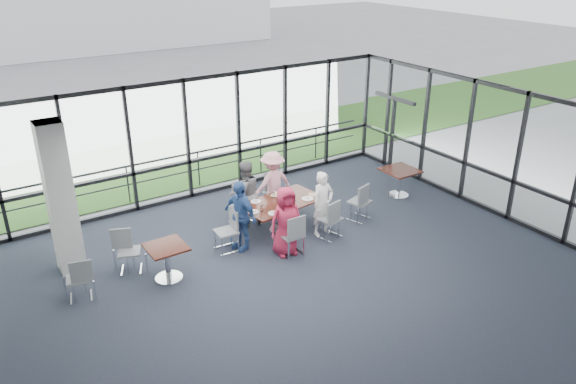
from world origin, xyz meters
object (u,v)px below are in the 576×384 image
side_table_left (166,252)px  diner_near_left (286,221)px  diner_far_right (273,183)px  diner_near_right (323,204)px  chair_spare_la (78,279)px  chair_spare_r (359,202)px  main_table (281,206)px  side_table_right (400,174)px  chair_main_fr (275,193)px  chair_main_nl (291,235)px  chair_main_end (226,232)px  chair_main_fl (241,205)px  diner_end (240,215)px  diner_far_left (245,194)px  chair_spare_lb (129,252)px  structural_column (60,199)px  chair_main_nr (330,219)px

side_table_left → diner_near_left: 2.59m
side_table_left → diner_far_right: bearing=22.8°
diner_near_right → chair_spare_la: (-5.44, 0.41, -0.33)m
diner_near_right → chair_spare_r: diner_near_right is taller
main_table → diner_near_left: bearing=-124.9°
side_table_right → chair_main_fr: bearing=162.9°
main_table → diner_far_right: (0.32, 0.88, 0.19)m
side_table_right → chair_main_nl: chair_main_nl is taller
chair_main_end → chair_spare_la: 3.20m
side_table_left → diner_near_right: diner_near_right is taller
side_table_right → chair_main_nl: size_ratio=0.92×
chair_main_nl → chair_main_fl: size_ratio=1.02×
diner_end → chair_spare_r: diner_end is taller
diner_near_left → diner_far_left: (-0.06, 1.69, 0.03)m
chair_main_nl → chair_main_fr: 2.21m
chair_main_nl → chair_spare_lb: chair_main_nl is taller
chair_main_fl → chair_spare_la: 4.28m
structural_column → diner_far_right: 4.97m
structural_column → chair_main_nr: structural_column is taller
structural_column → diner_far_left: structural_column is taller
structural_column → chair_main_fl: (3.99, -0.06, -1.13)m
chair_main_nl → chair_spare_la: 4.37m
diner_end → chair_main_fr: size_ratio=1.65×
side_table_left → chair_main_nr: chair_main_nr is taller
side_table_left → diner_near_left: bearing=-9.9°
main_table → chair_main_nl: chair_main_nl is taller
side_table_left → chair_main_fl: size_ratio=0.82×
chair_main_nr → structural_column: bearing=147.1°
structural_column → chair_main_fr: (5.03, 0.03, -1.11)m
diner_near_right → diner_far_left: (-1.27, 1.38, 0.05)m
main_table → side_table_left: size_ratio=2.69×
chair_main_nr → chair_spare_lb: 4.46m
chair_main_fl → chair_spare_lb: chair_main_fl is taller
chair_main_fl → chair_spare_r: 2.89m
chair_spare_la → chair_spare_lb: chair_spare_lb is taller
structural_column → side_table_right: 8.42m
chair_main_fr → chair_spare_lb: 4.10m
structural_column → side_table_right: bearing=-6.7°
chair_spare_la → chair_main_fr: bearing=26.3°
structural_column → chair_main_fl: bearing=-0.8°
diner_near_left → chair_spare_la: 4.30m
main_table → diner_far_right: diner_far_right is taller
chair_main_nl → diner_near_right: bearing=20.2°
structural_column → diner_far_left: 4.12m
chair_main_nl → chair_spare_r: same height
side_table_left → chair_main_end: 1.58m
structural_column → diner_near_left: size_ratio=2.04×
side_table_left → diner_near_left: diner_near_left is taller
structural_column → chair_main_nl: size_ratio=3.35×
diner_near_left → chair_main_fr: bearing=70.9°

